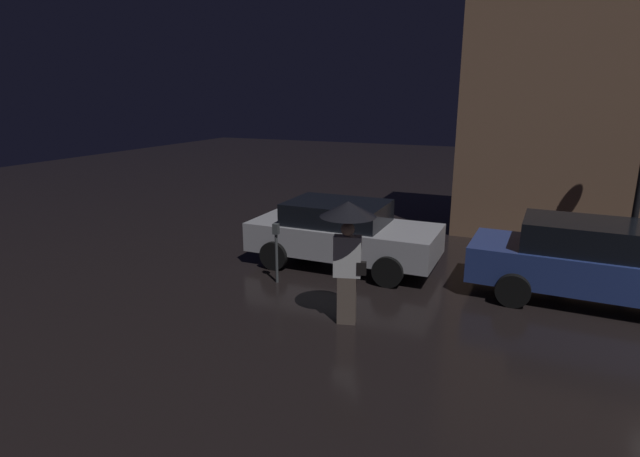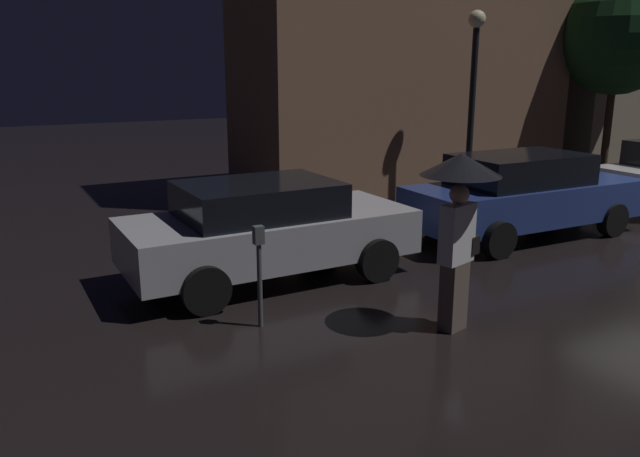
% 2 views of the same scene
% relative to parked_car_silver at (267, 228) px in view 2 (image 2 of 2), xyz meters
% --- Properties ---
extents(building_facade_left, '(8.52, 3.00, 7.20)m').
position_rel_parked_car_silver_xyz_m(building_facade_left, '(6.11, 4.99, 2.82)').
color(building_facade_left, '#8C664C').
rests_on(building_facade_left, ground).
extents(parked_car_silver, '(4.26, 2.04, 1.47)m').
position_rel_parked_car_silver_xyz_m(parked_car_silver, '(0.00, 0.00, 0.00)').
color(parked_car_silver, '#B7B7BF').
rests_on(parked_car_silver, ground).
extents(parked_car_blue, '(4.68, 1.88, 1.55)m').
position_rel_parked_car_silver_xyz_m(parked_car_blue, '(5.14, -0.10, 0.02)').
color(parked_car_blue, navy).
rests_on(parked_car_blue, ground).
extents(pedestrian_with_umbrella, '(0.93, 0.93, 2.14)m').
position_rel_parked_car_silver_xyz_m(pedestrian_with_umbrella, '(1.18, -2.81, 0.82)').
color(pedestrian_with_umbrella, '#66564C').
rests_on(pedestrian_with_umbrella, ground).
extents(parking_meter, '(0.12, 0.10, 1.27)m').
position_rel_parked_car_silver_xyz_m(parking_meter, '(-0.83, -1.62, 0.01)').
color(parking_meter, '#4C5154').
rests_on(parking_meter, ground).
extents(street_lamp_near, '(0.37, 0.37, 4.24)m').
position_rel_parked_car_silver_xyz_m(street_lamp_near, '(6.02, 2.39, 2.02)').
color(street_lamp_near, black).
rests_on(street_lamp_near, ground).
extents(street_tree, '(3.06, 3.06, 5.39)m').
position_rel_parked_car_silver_xyz_m(street_tree, '(11.39, 2.93, 3.08)').
color(street_tree, '#473323').
rests_on(street_tree, ground).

